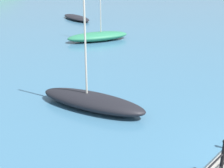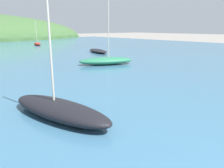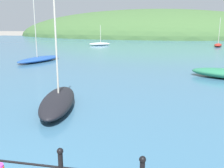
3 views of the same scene
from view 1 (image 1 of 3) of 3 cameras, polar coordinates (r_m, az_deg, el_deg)
boat_red_dinghy at (r=30.33m, az=-6.53°, el=11.96°), size 2.53×4.67×0.38m
boat_mid_harbor at (r=21.77m, az=-2.59°, el=8.73°), size 4.60×3.18×5.38m
boat_twin_mast at (r=11.49m, az=-3.70°, el=-3.07°), size 2.21×4.43×5.25m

